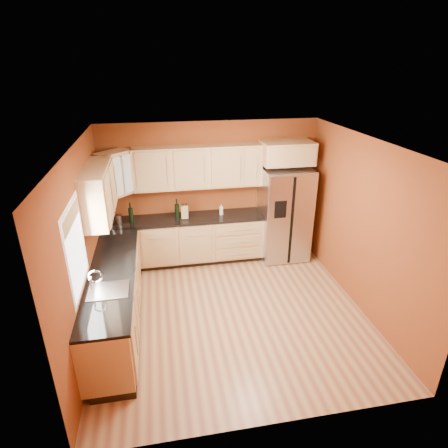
# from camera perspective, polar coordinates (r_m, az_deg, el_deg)

# --- Properties ---
(floor) EXTENTS (4.00, 4.00, 0.00)m
(floor) POSITION_cam_1_polar(r_m,az_deg,el_deg) (5.97, 1.13, -13.17)
(floor) COLOR brown
(floor) RESTS_ON ground
(ceiling) EXTENTS (4.00, 4.00, 0.00)m
(ceiling) POSITION_cam_1_polar(r_m,az_deg,el_deg) (4.87, 1.38, 12.09)
(ceiling) COLOR silver
(ceiling) RESTS_ON wall_back
(wall_back) EXTENTS (4.00, 0.04, 2.60)m
(wall_back) POSITION_cam_1_polar(r_m,az_deg,el_deg) (7.11, -2.01, 5.03)
(wall_back) COLOR brown
(wall_back) RESTS_ON floor
(wall_front) EXTENTS (4.00, 0.04, 2.60)m
(wall_front) POSITION_cam_1_polar(r_m,az_deg,el_deg) (3.65, 7.81, -15.34)
(wall_front) COLOR brown
(wall_front) RESTS_ON floor
(wall_left) EXTENTS (0.04, 4.00, 2.60)m
(wall_left) POSITION_cam_1_polar(r_m,az_deg,el_deg) (5.30, -20.51, -3.43)
(wall_left) COLOR brown
(wall_left) RESTS_ON floor
(wall_right) EXTENTS (0.04, 4.00, 2.60)m
(wall_right) POSITION_cam_1_polar(r_m,az_deg,el_deg) (5.99, 20.34, -0.23)
(wall_right) COLOR brown
(wall_right) RESTS_ON floor
(base_cabinets_back) EXTENTS (2.90, 0.60, 0.88)m
(base_cabinets_back) POSITION_cam_1_polar(r_m,az_deg,el_deg) (7.11, -5.94, -2.60)
(base_cabinets_back) COLOR tan
(base_cabinets_back) RESTS_ON floor
(base_cabinets_left) EXTENTS (0.60, 2.80, 0.88)m
(base_cabinets_left) POSITION_cam_1_polar(r_m,az_deg,el_deg) (5.67, -16.24, -10.99)
(base_cabinets_left) COLOR tan
(base_cabinets_left) RESTS_ON floor
(countertop_back) EXTENTS (2.90, 0.62, 0.04)m
(countertop_back) POSITION_cam_1_polar(r_m,az_deg,el_deg) (6.91, -6.09, 0.78)
(countertop_back) COLOR black
(countertop_back) RESTS_ON base_cabinets_back
(countertop_left) EXTENTS (0.62, 2.80, 0.04)m
(countertop_left) POSITION_cam_1_polar(r_m,az_deg,el_deg) (5.43, -16.68, -6.98)
(countertop_left) COLOR black
(countertop_left) RESTS_ON base_cabinets_left
(upper_cabinets_back) EXTENTS (2.30, 0.33, 0.75)m
(upper_cabinets_back) POSITION_cam_1_polar(r_m,az_deg,el_deg) (6.77, -3.98, 8.66)
(upper_cabinets_back) COLOR tan
(upper_cabinets_back) RESTS_ON wall_back
(upper_cabinets_left) EXTENTS (0.33, 1.35, 0.75)m
(upper_cabinets_left) POSITION_cam_1_polar(r_m,az_deg,el_deg) (5.73, -18.58, 4.63)
(upper_cabinets_left) COLOR tan
(upper_cabinets_left) RESTS_ON wall_left
(corner_upper_cabinet) EXTENTS (0.67, 0.67, 0.75)m
(corner_upper_cabinet) POSITION_cam_1_polar(r_m,az_deg,el_deg) (6.61, -16.22, 7.39)
(corner_upper_cabinet) COLOR tan
(corner_upper_cabinet) RESTS_ON wall_back
(over_fridge_cabinet) EXTENTS (0.92, 0.60, 0.40)m
(over_fridge_cabinet) POSITION_cam_1_polar(r_m,az_deg,el_deg) (6.95, 9.56, 10.70)
(over_fridge_cabinet) COLOR tan
(over_fridge_cabinet) RESTS_ON wall_back
(refrigerator) EXTENTS (0.90, 0.75, 1.78)m
(refrigerator) POSITION_cam_1_polar(r_m,az_deg,el_deg) (7.23, 9.13, 1.58)
(refrigerator) COLOR #A9A9AE
(refrigerator) RESTS_ON floor
(window) EXTENTS (0.03, 0.90, 1.00)m
(window) POSITION_cam_1_polar(r_m,az_deg,el_deg) (4.74, -21.58, -3.45)
(window) COLOR white
(window) RESTS_ON wall_left
(sink_faucet) EXTENTS (0.50, 0.42, 0.30)m
(sink_faucet) POSITION_cam_1_polar(r_m,az_deg,el_deg) (4.92, -17.41, -8.22)
(sink_faucet) COLOR white
(sink_faucet) RESTS_ON countertop_left
(canister_left) EXTENTS (0.15, 0.15, 0.21)m
(canister_left) POSITION_cam_1_polar(r_m,az_deg,el_deg) (6.92, -16.92, 0.97)
(canister_left) COLOR #A9A9AE
(canister_left) RESTS_ON countertop_back
(canister_right) EXTENTS (0.14, 0.14, 0.17)m
(canister_right) POSITION_cam_1_polar(r_m,az_deg,el_deg) (6.83, -15.77, 0.67)
(canister_right) COLOR #A9A9AE
(canister_right) RESTS_ON countertop_back
(wine_bottle_a) EXTENTS (0.10, 0.10, 0.37)m
(wine_bottle_a) POSITION_cam_1_polar(r_m,az_deg,el_deg) (6.85, -7.18, 2.33)
(wine_bottle_a) COLOR black
(wine_bottle_a) RESTS_ON countertop_back
(wine_bottle_b) EXTENTS (0.09, 0.09, 0.37)m
(wine_bottle_b) POSITION_cam_1_polar(r_m,az_deg,el_deg) (6.81, -14.02, 1.68)
(wine_bottle_b) COLOR black
(wine_bottle_b) RESTS_ON countertop_back
(knife_block) EXTENTS (0.13, 0.12, 0.24)m
(knife_block) POSITION_cam_1_polar(r_m,az_deg,el_deg) (6.85, -5.98, 1.83)
(knife_block) COLOR #A68551
(knife_block) RESTS_ON countertop_back
(soap_dispenser) EXTENTS (0.07, 0.07, 0.20)m
(soap_dispenser) POSITION_cam_1_polar(r_m,az_deg,el_deg) (6.98, -0.43, 2.19)
(soap_dispenser) COLOR white
(soap_dispenser) RESTS_ON countertop_back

